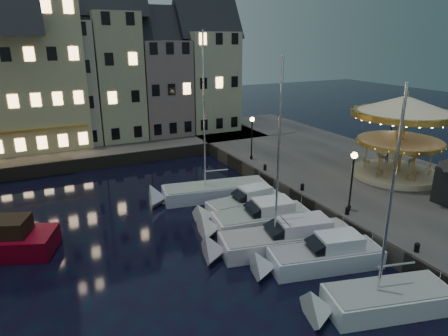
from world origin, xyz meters
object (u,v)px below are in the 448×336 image
bollard_a (417,247)px  carousel (403,121)px  streetlamp_b (353,173)px  motorboat_b (319,257)px  motorboat_a (377,301)px  motorboat_f (208,192)px  bollard_b (347,210)px  bollard_d (265,167)px  motorboat_c (282,240)px  streetlamp_c (252,132)px  bollard_c (302,186)px  motorboat_d (257,220)px  motorboat_e (242,206)px  streetlamp_d (391,134)px

bollard_a → carousel: size_ratio=0.07×
streetlamp_b → motorboat_b: size_ratio=0.55×
bollard_a → carousel: bearing=46.3°
motorboat_a → motorboat_f: 16.75m
streetlamp_b → motorboat_f: motorboat_f is taller
bollard_b → bollard_d: 10.50m
motorboat_b → motorboat_c: motorboat_c is taller
bollard_d → motorboat_b: bearing=-109.0°
motorboat_a → streetlamp_c: bearing=76.4°
streetlamp_b → motorboat_c: size_ratio=0.33×
streetlamp_b → bollard_a: (-0.60, -6.00, -2.41)m
bollard_c → motorboat_d: size_ratio=0.07×
motorboat_b → motorboat_d: (-0.66, 5.90, 0.00)m
streetlamp_b → motorboat_e: bearing=136.7°
bollard_c → motorboat_c: bearing=-136.4°
streetlamp_d → motorboat_f: bearing=173.2°
motorboat_d → motorboat_f: (-0.77, 6.45, -0.11)m
bollard_d → motorboat_c: bearing=-116.7°
bollard_c → motorboat_d: 5.61m
bollard_d → carousel: bearing=-34.6°
streetlamp_b → motorboat_e: streetlamp_b is taller
motorboat_c → motorboat_d: motorboat_c is taller
motorboat_b → motorboat_f: motorboat_f is taller
streetlamp_d → motorboat_c: (-17.22, -7.56, -3.34)m
bollard_b → motorboat_f: size_ratio=0.04×
motorboat_a → motorboat_e: motorboat_a is taller
bollard_a → bollard_b: bearing=90.0°
bollard_d → motorboat_f: (-5.98, -0.87, -1.07)m
streetlamp_d → motorboat_b: (-16.45, -10.23, -3.38)m
streetlamp_d → carousel: 4.78m
streetlamp_b → bollard_a: bearing=-95.7°
motorboat_f → carousel: 17.10m
bollard_b → motorboat_d: (-5.21, 3.17, -0.96)m
streetlamp_d → carousel: carousel is taller
bollard_c → motorboat_c: (-5.32, -5.06, -0.92)m
bollard_a → streetlamp_c: bearing=88.2°
streetlamp_b → bollard_c: size_ratio=7.32×
streetlamp_b → bollard_c: (-0.60, 4.50, -2.41)m
bollard_b → motorboat_b: motorboat_b is taller
motorboat_d → motorboat_e: size_ratio=1.10×
streetlamp_d → bollard_a: (-11.90, -13.00, -2.41)m
bollard_d → motorboat_d: motorboat_d is taller
streetlamp_c → motorboat_c: 15.62m
bollard_d → streetlamp_c: bearing=80.3°
streetlamp_c → bollard_d: 4.29m
motorboat_b → motorboat_e: bearing=92.8°
motorboat_a → bollard_a: bearing=19.1°
motorboat_d → carousel: bearing=3.9°
streetlamp_b → motorboat_a: bearing=-124.0°
carousel → streetlamp_b: bearing=-157.0°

